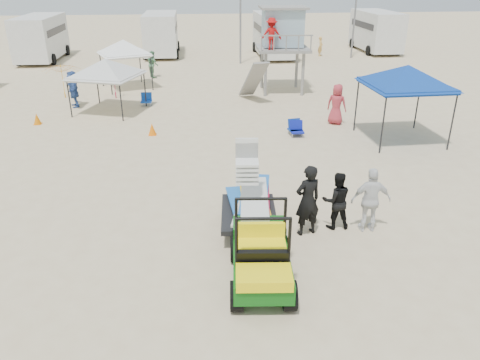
{
  "coord_description": "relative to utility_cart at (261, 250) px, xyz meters",
  "views": [
    {
      "loc": [
        -0.66,
        -8.31,
        6.44
      ],
      "look_at": [
        0.5,
        3.0,
        1.3
      ],
      "focal_mm": 35.0,
      "sensor_mm": 36.0,
      "label": 1
    }
  ],
  "objects": [
    {
      "name": "man_left",
      "position": [
        1.52,
        2.03,
        0.1
      ],
      "size": [
        0.82,
        0.65,
        1.95
      ],
      "primitive_type": "imported",
      "rotation": [
        0.0,
        0.0,
        3.44
      ],
      "color": "black",
      "rests_on": "ground"
    },
    {
      "name": "beach_chair_a",
      "position": [
        -3.72,
        15.56,
        -0.56
      ],
      "size": [
        0.56,
        0.6,
        0.64
      ],
      "color": "#0F40AC",
      "rests_on": "ground"
    },
    {
      "name": "surf_trailer",
      "position": [
        0.0,
        2.33,
        0.05
      ],
      "size": [
        1.61,
        2.71,
        2.26
      ],
      "color": "black",
      "rests_on": "ground"
    },
    {
      "name": "canopy_blue",
      "position": [
        7.05,
        9.04,
        2.03
      ],
      "size": [
        3.02,
        3.02,
        3.46
      ],
      "color": "black",
      "rests_on": "ground"
    },
    {
      "name": "ground",
      "position": [
        -0.66,
        -0.22,
        -0.87
      ],
      "size": [
        140.0,
        140.0,
        0.0
      ],
      "primitive_type": "plane",
      "color": "beige",
      "rests_on": "ground"
    },
    {
      "name": "man_right",
      "position": [
        3.22,
        2.03,
        0.02
      ],
      "size": [
        1.07,
        0.49,
        1.8
      ],
      "primitive_type": "imported",
      "rotation": [
        0.0,
        0.0,
        3.09
      ],
      "color": "silver",
      "rests_on": "ground"
    },
    {
      "name": "cone_near",
      "position": [
        -3.1,
        10.69,
        -0.62
      ],
      "size": [
        0.34,
        0.34,
        0.5
      ],
      "primitive_type": "cone",
      "color": "orange",
      "rests_on": "ground"
    },
    {
      "name": "canopy_white_c",
      "position": [
        -5.15,
        19.56,
        1.76
      ],
      "size": [
        3.26,
        3.26,
        3.18
      ],
      "color": "black",
      "rests_on": "ground"
    },
    {
      "name": "rv_mid_right",
      "position": [
        5.33,
        29.78,
        0.93
      ],
      "size": [
        2.64,
        7.0,
        3.25
      ],
      "color": "silver",
      "rests_on": "ground"
    },
    {
      "name": "rv_mid_left",
      "position": [
        -3.67,
        31.28,
        0.93
      ],
      "size": [
        2.65,
        6.5,
        3.25
      ],
      "color": "silver",
      "rests_on": "ground"
    },
    {
      "name": "utility_cart",
      "position": [
        0.0,
        0.0,
        0.0
      ],
      "size": [
        1.44,
        2.57,
        1.88
      ],
      "color": "#0C5210",
      "rests_on": "ground"
    },
    {
      "name": "distant_beachgoers",
      "position": [
        -2.05,
        17.36,
        0.0
      ],
      "size": [
        17.24,
        18.75,
        1.81
      ],
      "color": "#4B7D57",
      "rests_on": "ground"
    },
    {
      "name": "beach_chair_c",
      "position": [
        2.97,
        9.95,
        -0.56
      ],
      "size": [
        0.56,
        0.6,
        0.64
      ],
      "color": "#0E1998",
      "rests_on": "ground"
    },
    {
      "name": "light_pole_right",
      "position": [
        11.34,
        28.28,
        3.13
      ],
      "size": [
        0.14,
        0.14,
        8.0
      ],
      "primitive_type": "cylinder",
      "color": "slate",
      "rests_on": "ground"
    },
    {
      "name": "lifeguard_tower",
      "position": [
        3.68,
        17.92,
        2.47
      ],
      "size": [
        2.94,
        2.94,
        4.49
      ],
      "color": "gray",
      "rests_on": "ground"
    },
    {
      "name": "canopy_white_a",
      "position": [
        -5.41,
        14.52,
        1.55
      ],
      "size": [
        3.57,
        3.57,
        2.97
      ],
      "color": "black",
      "rests_on": "ground"
    },
    {
      "name": "rv_far_left",
      "position": [
        -12.67,
        29.78,
        0.93
      ],
      "size": [
        2.64,
        6.8,
        3.25
      ],
      "color": "silver",
      "rests_on": "ground"
    },
    {
      "name": "umbrella_a",
      "position": [
        -5.52,
        17.12,
        0.1
      ],
      "size": [
        2.77,
        2.79,
        1.94
      ],
      "primitive_type": "imported",
      "rotation": [
        0.0,
        0.0,
        -0.38
      ],
      "color": "red",
      "rests_on": "ground"
    },
    {
      "name": "rv_far_right",
      "position": [
        14.33,
        31.28,
        0.93
      ],
      "size": [
        2.64,
        6.6,
        3.25
      ],
      "color": "silver",
      "rests_on": "ground"
    },
    {
      "name": "man_mid",
      "position": [
        2.37,
        2.28,
        -0.07
      ],
      "size": [
        0.8,
        0.63,
        1.61
      ],
      "primitive_type": "imported",
      "rotation": [
        0.0,
        0.0,
        3.12
      ],
      "color": "black",
      "rests_on": "ground"
    },
    {
      "name": "umbrella_b",
      "position": [
        -8.26,
        17.57,
        0.04
      ],
      "size": [
        2.84,
        2.85,
        1.84
      ],
      "primitive_type": "imported",
      "rotation": [
        0.0,
        0.0,
        0.69
      ],
      "color": "orange",
      "rests_on": "ground"
    },
    {
      "name": "cone_far",
      "position": [
        -8.4,
        12.74,
        -0.62
      ],
      "size": [
        0.34,
        0.34,
        0.5
      ],
      "primitive_type": "cone",
      "color": "orange",
      "rests_on": "ground"
    },
    {
      "name": "beach_chair_b",
      "position": [
        2.94,
        10.19,
        -0.56
      ],
      "size": [
        0.62,
        0.66,
        0.64
      ],
      "color": "#0E3599",
      "rests_on": "ground"
    },
    {
      "name": "light_pole_left",
      "position": [
        2.34,
        26.78,
        3.13
      ],
      "size": [
        0.14,
        0.14,
        8.0
      ],
      "primitive_type": "cylinder",
      "color": "slate",
      "rests_on": "ground"
    }
  ]
}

